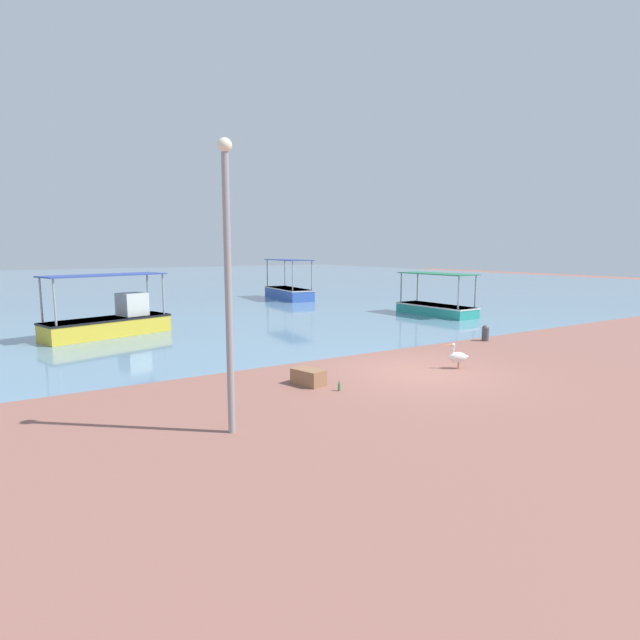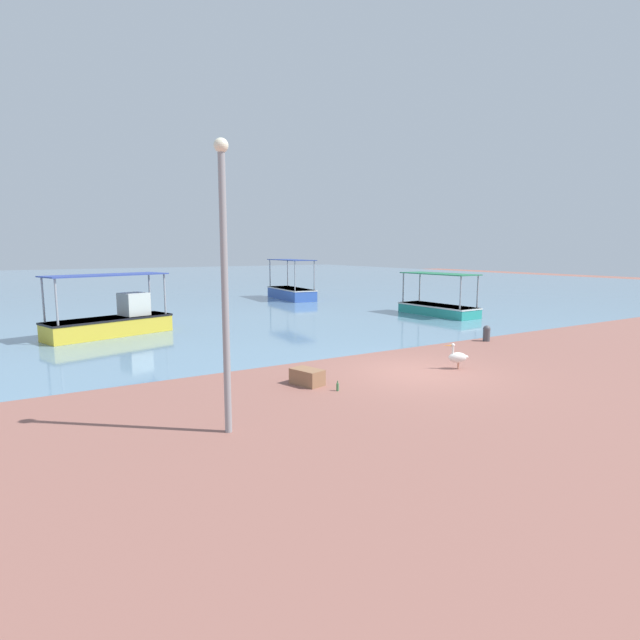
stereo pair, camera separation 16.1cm
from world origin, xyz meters
The scene contains 10 objects.
ground centered at (0.00, 0.00, 0.00)m, with size 120.00×120.00×0.00m, color #8F5A4F.
harbor_water centered at (0.00, 48.00, 0.00)m, with size 110.00×90.00×0.00m, color #668BA6.
fishing_boat_center centered at (-6.64, 11.66, 0.65)m, with size 5.39×3.05×2.61m.
fishing_boat_outer centered at (7.32, 21.70, 0.58)m, with size 2.24×5.46×2.90m.
fishing_boat_near_left centered at (10.00, 9.30, 0.47)m, with size 1.87×4.85×2.33m.
pelican centered at (1.38, -0.30, 0.38)m, with size 0.74×0.52×0.80m.
lamp_post centered at (-6.59, -1.71, 3.21)m, with size 0.28×0.28×5.70m.
mooring_bollard centered at (5.92, 2.44, 0.34)m, with size 0.29×0.29×0.64m.
cargo_crate centered at (-3.46, 0.54, 0.21)m, with size 0.89×0.53×0.43m, color #916647.
glass_bottle centered at (-3.09, -0.40, 0.11)m, with size 0.07×0.07×0.27m.
Camera 1 is at (-10.16, -10.81, 3.64)m, focal length 28.00 mm.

